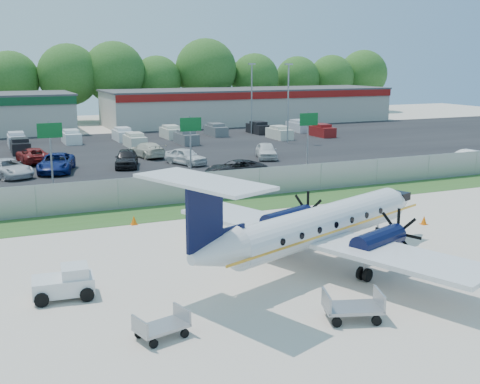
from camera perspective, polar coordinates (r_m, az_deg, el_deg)
name	(u,v)px	position (r m, az deg, el deg)	size (l,w,h in m)	color
ground	(292,265)	(28.26, 4.91, -6.94)	(170.00, 170.00, 0.00)	beige
grass_verge	(203,209)	(38.79, -3.55, -1.59)	(170.00, 4.00, 0.02)	#2D561E
access_road	(171,188)	(45.27, -6.60, 0.37)	(170.00, 8.00, 0.02)	black
parking_lot	(112,151)	(65.35, -12.05, 3.84)	(170.00, 32.00, 0.02)	black
perimeter_fence	(192,188)	(40.41, -4.55, 0.41)	(120.00, 0.06, 1.99)	gray
building_east	(249,106)	(94.04, 0.87, 8.20)	(44.40, 12.40, 5.24)	#BAB5A8
sign_left	(50,140)	(46.91, -17.56, 4.76)	(1.80, 0.26, 5.00)	gray
sign_mid	(191,133)	(49.28, -4.70, 5.62)	(1.80, 0.26, 5.00)	gray
sign_right	(308,127)	(53.83, 6.50, 6.14)	(1.80, 0.26, 5.00)	gray
light_pole_ne	(288,98)	(69.76, 4.59, 8.89)	(0.90, 0.35, 9.09)	gray
light_pole_se	(252,94)	(78.70, 1.11, 9.31)	(0.90, 0.35, 9.09)	gray
tree_line	(67,122)	(98.69, -16.12, 6.38)	(112.00, 6.00, 14.00)	#295B1A
aircraft	(318,225)	(27.75, 7.42, -3.15)	(16.34, 15.89, 5.04)	silver
pushback_tug	(66,283)	(25.31, -16.17, -8.25)	(2.49, 1.88, 1.28)	silver
baggage_cart_near	(353,307)	(22.73, 10.64, -10.64)	(2.37, 1.84, 1.09)	gray
baggage_cart_far	(162,326)	(21.20, -7.44, -12.50)	(1.98, 1.49, 0.93)	gray
cone_nose	(424,220)	(36.58, 17.04, -2.58)	(0.37, 0.37, 0.52)	#EB6207
cone_starboard_wing	(134,220)	(35.47, -10.03, -2.66)	(0.38, 0.38, 0.54)	#EB6207
road_car_mid	(236,177)	(49.33, -0.40, 1.42)	(2.34, 5.07, 1.41)	black
road_car_east	(473,167)	(57.91, 21.25, 2.20)	(1.68, 4.83, 1.59)	silver
parked_car_a	(8,177)	(52.86, -21.14, 1.32)	(2.48, 5.38, 1.50)	silver
parked_car_b	(57,172)	(53.88, -16.97, 1.81)	(2.66, 5.76, 1.60)	navy
parked_car_c	(127,167)	(54.95, -10.68, 2.33)	(1.93, 4.80, 1.64)	black
parked_car_d	(186,165)	(55.61, -5.14, 2.61)	(1.80, 4.47, 1.52)	silver
parked_car_e	(266,159)	(58.87, 2.49, 3.18)	(1.85, 4.59, 1.56)	silver
parked_car_f	(34,163)	(59.39, -18.98, 2.60)	(2.42, 5.25, 1.46)	maroon
parked_car_g	(147,157)	(60.36, -8.80, 3.27)	(2.08, 5.11, 1.48)	beige
far_parking_rows	(103,145)	(70.22, -12.89, 4.36)	(56.00, 10.00, 1.60)	gray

